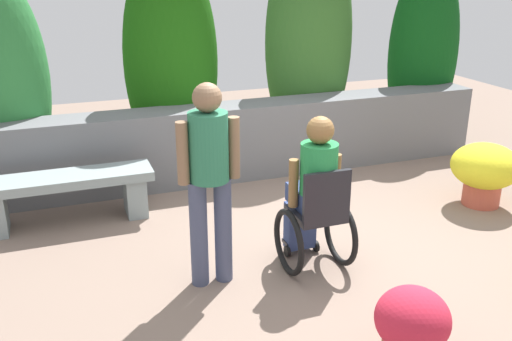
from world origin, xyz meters
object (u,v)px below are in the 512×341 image
at_px(person_in_wheelchair, 314,198).
at_px(flower_pot_terracotta_by_wall, 412,325).
at_px(flower_pot_red_accent, 485,170).
at_px(person_standing_companion, 209,173).
at_px(stone_bench, 66,191).

height_order(person_in_wheelchair, flower_pot_terracotta_by_wall, person_in_wheelchair).
xyz_separation_m(person_in_wheelchair, flower_pot_terracotta_by_wall, (0.06, -1.34, -0.35)).
bearing_deg(flower_pot_red_accent, person_in_wheelchair, -165.95).
distance_m(person_standing_companion, flower_pot_terracotta_by_wall, 1.80).
bearing_deg(flower_pot_terracotta_by_wall, stone_bench, 123.63).
bearing_deg(person_standing_companion, flower_pot_red_accent, -4.20).
relative_size(person_standing_companion, flower_pot_terracotta_by_wall, 3.13).
xyz_separation_m(stone_bench, person_in_wheelchair, (1.90, -1.61, 0.28)).
distance_m(person_in_wheelchair, flower_pot_terracotta_by_wall, 1.39).
bearing_deg(stone_bench, flower_pot_red_accent, -11.94).
height_order(flower_pot_terracotta_by_wall, flower_pot_red_accent, flower_pot_red_accent).
distance_m(stone_bench, person_standing_companion, 1.96).
xyz_separation_m(person_in_wheelchair, flower_pot_red_accent, (2.26, 0.57, -0.23)).
xyz_separation_m(stone_bench, flower_pot_red_accent, (4.16, -1.04, 0.05)).
relative_size(flower_pot_terracotta_by_wall, flower_pot_red_accent, 0.74).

